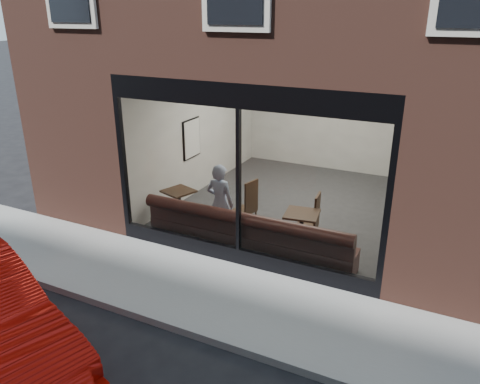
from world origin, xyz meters
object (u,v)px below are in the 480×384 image
at_px(cafe_table_left, 179,191).
at_px(cafe_chair_right, 306,227).
at_px(person, 220,203).
at_px(banquette, 248,243).
at_px(cafe_table_right, 302,214).
at_px(cafe_chair_left, 244,210).

relative_size(cafe_table_left, cafe_chair_right, 1.37).
bearing_deg(person, banquette, 163.36).
distance_m(banquette, person, 0.95).
bearing_deg(cafe_chair_right, person, 23.92).
distance_m(person, cafe_table_left, 1.18).
relative_size(person, cafe_table_right, 2.59).
bearing_deg(cafe_table_left, cafe_chair_right, 11.84).
bearing_deg(person, cafe_chair_left, -88.21).
relative_size(banquette, person, 2.54).
bearing_deg(cafe_table_left, banquette, -16.44).
height_order(cafe_table_left, cafe_chair_right, cafe_table_left).
bearing_deg(cafe_table_right, cafe_table_left, -179.41).
distance_m(cafe_chair_left, cafe_chair_right, 1.48).
distance_m(banquette, cafe_table_left, 2.01).
xyz_separation_m(banquette, cafe_chair_right, (0.76, 1.10, 0.01)).
height_order(banquette, cafe_table_left, cafe_table_left).
bearing_deg(cafe_chair_left, person, 102.09).
distance_m(person, cafe_chair_left, 1.17).
bearing_deg(cafe_table_right, banquette, -144.91).
relative_size(banquette, cafe_chair_right, 9.67).
distance_m(cafe_table_left, cafe_table_right, 2.69).
relative_size(banquette, cafe_table_right, 6.56).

